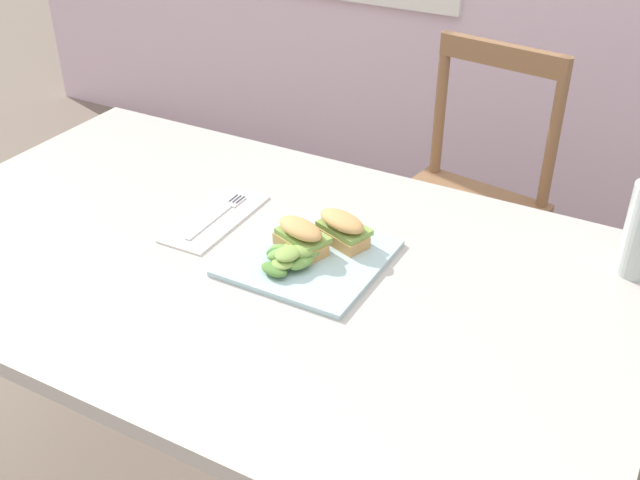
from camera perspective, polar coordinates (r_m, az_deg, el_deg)
dining_table at (r=1.42m, az=-4.97°, el=-5.34°), size 1.38×0.83×0.74m
chair_wooden_far at (r=2.13m, az=10.71°, el=2.50°), size 0.46×0.46×0.87m
plate_lunch at (r=1.33m, az=-0.83°, el=-1.35°), size 0.26×0.26×0.01m
sandwich_half_front at (r=1.33m, az=-1.45°, el=0.32°), size 0.11×0.09×0.06m
sandwich_half_back at (r=1.36m, az=1.69°, el=0.89°), size 0.11×0.09×0.06m
salad_mixed_greens at (r=1.31m, az=-2.11°, el=-1.03°), size 0.10×0.13×0.03m
napkin_folded at (r=1.47m, az=-7.88°, el=1.62°), size 0.10×0.24×0.00m
fork_on_napkin at (r=1.48m, az=-7.51°, el=2.04°), size 0.03×0.19×0.00m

